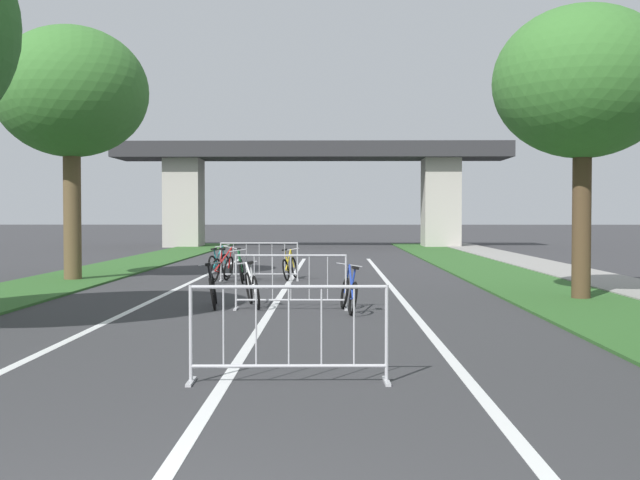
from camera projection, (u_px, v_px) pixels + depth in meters
grass_verge_left at (95, 273)px, 24.83m from camera, size 2.67×50.97×0.05m
grass_verge_right at (495, 273)px, 24.64m from camera, size 2.67×50.97×0.05m
sidewalk_path_right at (573, 273)px, 24.61m from camera, size 2.04×50.97×0.08m
lane_stripe_center at (282, 293)px, 18.63m from camera, size 0.14×29.49×0.01m
lane_stripe_right_lane at (397, 293)px, 18.59m from camera, size 0.14×29.49×0.01m
lane_stripe_left_lane at (168, 293)px, 18.67m from camera, size 0.14×29.49×0.01m
overpass_bridge at (312, 172)px, 45.87m from camera, size 22.11×3.84×5.85m
tree_left_oak_mid at (71, 93)px, 22.00m from camera, size 4.17×4.17×6.92m
tree_right_oak_near at (583, 83)px, 16.94m from camera, size 3.75×3.75×6.18m
crowd_barrier_nearest at (289, 335)px, 8.65m from camera, size 2.17×0.50×1.05m
crowd_barrier_second at (291, 282)px, 15.40m from camera, size 2.16×0.44×1.05m
crowd_barrier_third at (259, 262)px, 22.16m from camera, size 2.17×0.54×1.05m
bicycle_teal_0 at (220, 266)px, 22.78m from camera, size 0.52×1.65×0.96m
bicycle_red_1 at (222, 268)px, 21.66m from camera, size 0.69×1.76×0.96m
bicycle_blue_2 at (349, 294)px, 14.99m from camera, size 0.50×1.65×0.90m
bicycle_green_3 at (241, 269)px, 21.68m from camera, size 0.45×1.70×0.92m
bicycle_white_4 at (252, 288)px, 15.85m from camera, size 0.65×1.67×0.91m
bicycle_black_5 at (213, 289)px, 15.77m from camera, size 0.54×1.69×0.89m
bicycle_yellow_6 at (290, 267)px, 22.59m from camera, size 0.49×1.69×0.87m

